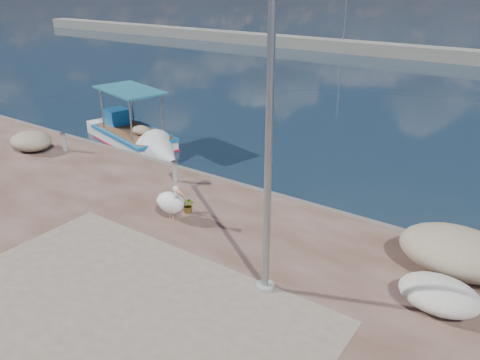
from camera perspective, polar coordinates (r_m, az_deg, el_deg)
name	(u,v)px	position (r m, az deg, el deg)	size (l,w,h in m)	color
ground	(161,269)	(13.19, -9.62, -10.67)	(1400.00, 1400.00, 0.00)	#162635
quay_patch	(95,332)	(10.75, -17.31, -17.31)	(9.00, 7.00, 0.01)	gray
breakwater	(466,56)	(48.70, 25.81, 13.40)	(120.00, 2.20, 7.50)	gray
boat_left	(133,138)	(22.96, -12.87, 4.96)	(6.69, 3.63, 3.06)	white
pelican	(171,202)	(14.31, -8.41, -2.68)	(1.30, 0.79, 1.23)	tan
lamp_post	(269,159)	(9.93, 3.55, 2.56)	(0.44, 0.96, 7.00)	gray
bollard_near	(175,170)	(17.02, -7.91, 1.16)	(0.26, 0.26, 0.78)	gray
bollard_far	(64,141)	(21.26, -20.66, 4.47)	(0.26, 0.26, 0.79)	gray
potted_plant	(188,205)	(14.77, -6.31, -3.06)	(0.47, 0.41, 0.52)	#33722D
net_pile_d	(439,294)	(11.63, 23.13, -12.71)	(1.79, 1.35, 0.67)	silver
net_pile_b	(31,141)	(21.94, -24.11, 4.35)	(1.96, 1.53, 0.76)	tan
net_pile_c	(457,252)	(12.97, 24.94, -7.93)	(2.82, 2.02, 1.11)	tan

